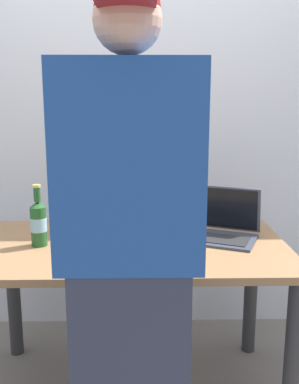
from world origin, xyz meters
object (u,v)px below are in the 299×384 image
Objects in this scene: person_figure at (130,273)px; beer_bottle_green at (38,222)px; laptop at (221,227)px; beer_bottle_amber at (66,214)px.

beer_bottle_green is at bearing 123.30° from person_figure.
laptop is at bearing 61.03° from person_figure.
beer_bottle_green is (-0.87, -0.11, 0.06)m from laptop.
laptop is 1.51× the size of beer_bottle_green.
person_figure reaches higher than laptop.
beer_bottle_green is 1.02× the size of beer_bottle_amber.
beer_bottle_green is at bearing -172.75° from laptop.
person_figure is (0.44, -0.67, 0.02)m from beer_bottle_green.
beer_bottle_amber is (-0.77, 0.07, 0.05)m from laptop.
beer_bottle_green is at bearing -118.42° from beer_bottle_amber.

